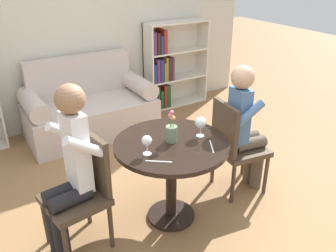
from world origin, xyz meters
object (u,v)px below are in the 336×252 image
chair_left (83,188)px  flower_vase (172,131)px  couch (89,109)px  wine_glass_right (201,123)px  bookshelf_right (168,67)px  wine_glass_left (147,141)px  person_right (245,127)px  person_left (69,171)px  chair_right (235,144)px

chair_left → flower_vase: bearing=75.0°
couch → wine_glass_right: couch is taller
bookshelf_right → couch: bearing=-168.4°
bookshelf_right → wine_glass_left: bookshelf_right is taller
flower_vase → bookshelf_right: bearing=59.1°
chair_left → wine_glass_left: size_ratio=6.02×
person_right → bookshelf_right: bearing=-5.3°
chair_left → person_left: size_ratio=0.69×
couch → chair_left: couch is taller
chair_right → person_right: person_right is taller
couch → chair_right: couch is taller
flower_vase → chair_left: bearing=173.2°
person_left → person_right: person_left is taller
chair_left → chair_right: (1.40, -0.06, 0.00)m
couch → person_left: size_ratio=1.18×
couch → person_left: bearing=-113.3°
couch → wine_glass_left: bearing=-97.1°
couch → flower_vase: bearing=-89.6°
couch → flower_vase: size_ratio=5.86×
person_left → flower_vase: person_left is taller
couch → wine_glass_right: (0.25, -1.94, 0.53)m
chair_right → person_left: bearing=96.6°
chair_left → person_right: (1.49, -0.08, 0.16)m
bookshelf_right → person_left: size_ratio=0.93×
wine_glass_right → flower_vase: (-0.24, 0.05, -0.03)m
person_right → wine_glass_right: size_ratio=7.48×
chair_right → person_left: 1.50m
couch → person_left: (-0.79, -1.83, 0.38)m
chair_right → flower_vase: flower_vase is taller
chair_right → wine_glass_right: 0.57m
wine_glass_right → couch: bearing=97.4°
couch → chair_right: size_ratio=1.70×
bookshelf_right → chair_right: size_ratio=1.35×
couch → person_right: bearing=-67.3°
couch → bookshelf_right: 1.36m
bookshelf_right → wine_glass_left: (-1.55, -2.24, 0.25)m
chair_left → flower_vase: flower_vase is taller
couch → person_right: person_right is taller
chair_right → flower_vase: bearing=100.1°
person_right → wine_glass_right: 0.57m
bookshelf_right → flower_vase: bookshelf_right is taller
couch → chair_right: bearing=-69.4°
chair_right → flower_vase: 0.76m
wine_glass_right → flower_vase: size_ratio=0.62×
couch → person_left: person_left is taller
couch → wine_glass_left: size_ratio=10.27×
person_left → wine_glass_left: person_left is taller
bookshelf_right → person_right: (-0.52, -2.16, 0.07)m
couch → chair_left: size_ratio=1.70×
person_right → chair_right: bearing=84.6°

